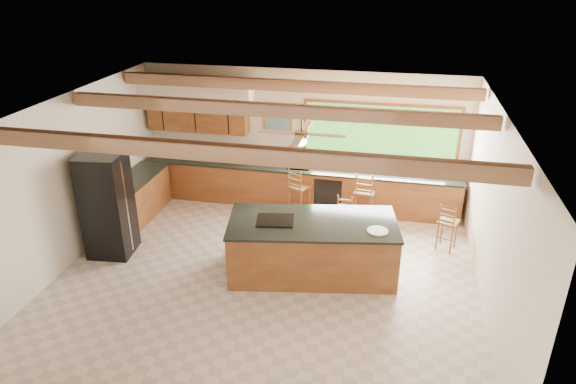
# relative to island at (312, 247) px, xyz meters

# --- Properties ---
(ground) EXTENTS (7.20, 7.20, 0.00)m
(ground) POSITION_rel_island_xyz_m (-0.76, -0.27, -0.51)
(ground) COLOR beige
(ground) RESTS_ON ground
(room_shell) EXTENTS (7.27, 6.54, 3.02)m
(room_shell) POSITION_rel_island_xyz_m (-0.92, 0.39, 1.71)
(room_shell) COLOR beige
(room_shell) RESTS_ON ground
(counter_run) EXTENTS (7.12, 3.10, 1.27)m
(counter_run) POSITION_rel_island_xyz_m (-1.57, 2.25, -0.04)
(counter_run) COLOR brown
(counter_run) RESTS_ON ground
(island) EXTENTS (3.08, 1.84, 1.03)m
(island) POSITION_rel_island_xyz_m (0.00, 0.00, 0.00)
(island) COLOR brown
(island) RESTS_ON ground
(refrigerator) EXTENTS (0.84, 0.82, 1.98)m
(refrigerator) POSITION_rel_island_xyz_m (-3.80, -0.12, 0.48)
(refrigerator) COLOR black
(refrigerator) RESTS_ON ground
(bar_stool_a) EXTENTS (0.52, 0.52, 1.09)m
(bar_stool_a) POSITION_rel_island_xyz_m (-0.66, 2.13, 0.14)
(bar_stool_a) COLOR brown
(bar_stool_a) RESTS_ON ground
(bar_stool_b) EXTENTS (0.37, 0.37, 0.95)m
(bar_stool_b) POSITION_rel_island_xyz_m (0.43, 1.36, 0.06)
(bar_stool_b) COLOR brown
(bar_stool_b) RESTS_ON ground
(bar_stool_c) EXTENTS (0.44, 0.44, 1.14)m
(bar_stool_c) POSITION_rel_island_xyz_m (0.74, 2.10, 0.17)
(bar_stool_c) COLOR brown
(bar_stool_c) RESTS_ON ground
(bar_stool_d) EXTENTS (0.45, 0.45, 0.97)m
(bar_stool_d) POSITION_rel_island_xyz_m (2.38, 1.28, 0.07)
(bar_stool_d) COLOR brown
(bar_stool_d) RESTS_ON ground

